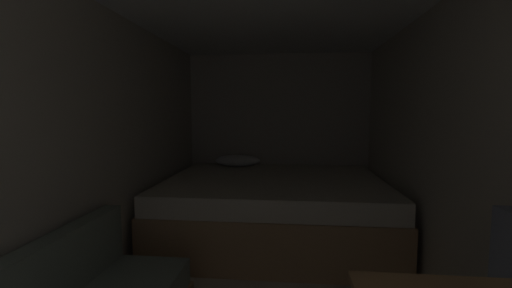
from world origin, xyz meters
TOP-DOWN VIEW (x-y plane):
  - wall_back at (0.00, 4.12)m, footprint 2.51×0.05m
  - wall_left at (-1.23, 1.69)m, footprint 0.05×4.80m
  - wall_right at (1.23, 1.69)m, footprint 0.05×4.80m
  - bed at (-0.01, 3.11)m, footprint 2.29×1.88m

SIDE VIEW (x-z plane):
  - bed at x=-0.01m, z-range -0.07..0.74m
  - wall_back at x=0.00m, z-range 0.00..2.14m
  - wall_left at x=-1.23m, z-range 0.00..2.14m
  - wall_right at x=1.23m, z-range 0.00..2.14m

